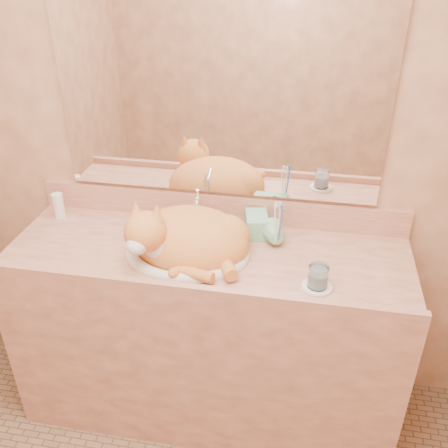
% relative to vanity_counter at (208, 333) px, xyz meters
% --- Properties ---
extents(wall_back, '(2.40, 0.02, 2.50)m').
position_rel_vanity_counter_xyz_m(wall_back, '(0.00, 0.28, 0.82)').
color(wall_back, '#9A6546').
rests_on(wall_back, ground).
extents(vanity_counter, '(1.60, 0.55, 0.85)m').
position_rel_vanity_counter_xyz_m(vanity_counter, '(0.00, 0.00, 0.00)').
color(vanity_counter, '#9C5B45').
rests_on(vanity_counter, floor).
extents(mirror, '(1.30, 0.02, 0.80)m').
position_rel_vanity_counter_xyz_m(mirror, '(0.00, 0.26, 0.97)').
color(mirror, white).
rests_on(mirror, wall_back).
extents(sink_basin, '(0.55, 0.49, 0.15)m').
position_rel_vanity_counter_xyz_m(sink_basin, '(-0.07, -0.02, 0.50)').
color(sink_basin, white).
rests_on(sink_basin, vanity_counter).
extents(faucet, '(0.07, 0.13, 0.17)m').
position_rel_vanity_counter_xyz_m(faucet, '(-0.07, 0.17, 0.51)').
color(faucet, white).
rests_on(faucet, vanity_counter).
extents(cat, '(0.49, 0.41, 0.25)m').
position_rel_vanity_counter_xyz_m(cat, '(-0.08, -0.03, 0.51)').
color(cat, orange).
rests_on(cat, sink_basin).
extents(soap_dispenser, '(0.11, 0.11, 0.20)m').
position_rel_vanity_counter_xyz_m(soap_dispenser, '(0.19, 0.11, 0.52)').
color(soap_dispenser, '#7DC9A2').
rests_on(soap_dispenser, vanity_counter).
extents(toothbrush_cup, '(0.13, 0.13, 0.09)m').
position_rel_vanity_counter_xyz_m(toothbrush_cup, '(0.27, 0.07, 0.47)').
color(toothbrush_cup, '#7DC9A2').
rests_on(toothbrush_cup, vanity_counter).
extents(toothbrushes, '(0.03, 0.03, 0.21)m').
position_rel_vanity_counter_xyz_m(toothbrushes, '(0.27, 0.07, 0.55)').
color(toothbrushes, white).
rests_on(toothbrushes, toothbrush_cup).
extents(saucer, '(0.11, 0.11, 0.01)m').
position_rel_vanity_counter_xyz_m(saucer, '(0.43, -0.15, 0.43)').
color(saucer, white).
rests_on(saucer, vanity_counter).
extents(water_glass, '(0.07, 0.07, 0.08)m').
position_rel_vanity_counter_xyz_m(water_glass, '(0.43, -0.15, 0.48)').
color(water_glass, silver).
rests_on(water_glass, saucer).
extents(lotion_bottle, '(0.05, 0.05, 0.11)m').
position_rel_vanity_counter_xyz_m(lotion_bottle, '(-0.70, 0.16, 0.48)').
color(lotion_bottle, white).
rests_on(lotion_bottle, vanity_counter).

